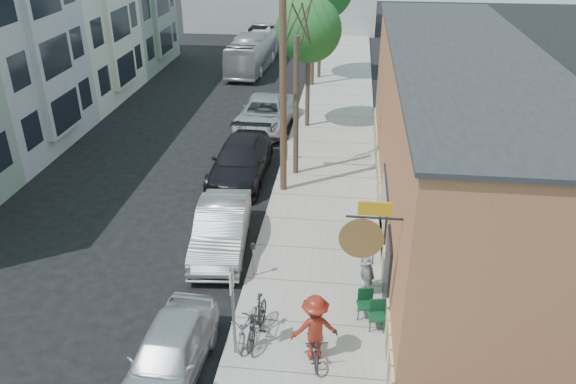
# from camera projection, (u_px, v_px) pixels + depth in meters

# --- Properties ---
(ground) EXTENTS (120.00, 120.00, 0.00)m
(ground) POSITION_uv_depth(u_px,v_px,m) (187.00, 277.00, 18.71)
(ground) COLOR black
(sidewalk) EXTENTS (4.50, 58.00, 0.15)m
(sidewalk) POSITION_uv_depth(u_px,v_px,m) (330.00, 151.00, 27.94)
(sidewalk) COLOR #A29E96
(sidewalk) RESTS_ON ground
(cafe_building) EXTENTS (6.60, 20.20, 6.61)m
(cafe_building) POSITION_uv_depth(u_px,v_px,m) (454.00, 140.00, 20.68)
(cafe_building) COLOR #A7613E
(cafe_building) RESTS_ON ground
(apartment_row) EXTENTS (6.30, 32.00, 9.00)m
(apartment_row) POSITION_uv_depth(u_px,v_px,m) (37.00, 40.00, 30.20)
(apartment_row) COLOR gray
(apartment_row) RESTS_ON ground
(sign_post) EXTENTS (0.07, 0.45, 2.80)m
(sign_post) POSITION_uv_depth(u_px,v_px,m) (233.00, 303.00, 14.60)
(sign_post) COLOR slate
(sign_post) RESTS_ON sidewalk
(parking_meter_near) EXTENTS (0.14, 0.14, 1.24)m
(parking_meter_near) POSITION_uv_depth(u_px,v_px,m) (253.00, 254.00, 18.15)
(parking_meter_near) COLOR slate
(parking_meter_near) RESTS_ON sidewalk
(parking_meter_far) EXTENTS (0.14, 0.14, 1.24)m
(parking_meter_far) POSITION_uv_depth(u_px,v_px,m) (287.00, 144.00, 26.41)
(parking_meter_far) COLOR slate
(parking_meter_far) RESTS_ON sidewalk
(utility_pole_near) EXTENTS (3.57, 0.28, 10.00)m
(utility_pole_near) POSITION_uv_depth(u_px,v_px,m) (281.00, 68.00, 21.71)
(utility_pole_near) COLOR #503A28
(utility_pole_near) RESTS_ON sidewalk
(utility_pole_far) EXTENTS (1.80, 0.28, 10.00)m
(utility_pole_far) POSITION_uv_depth(u_px,v_px,m) (313.00, 4.00, 35.53)
(utility_pole_far) COLOR #503A28
(utility_pole_far) RESTS_ON sidewalk
(tree_bare) EXTENTS (0.24, 0.24, 6.15)m
(tree_bare) POSITION_uv_depth(u_px,v_px,m) (296.00, 108.00, 24.17)
(tree_bare) COLOR #44392C
(tree_bare) RESTS_ON sidewalk
(tree_leafy_mid) EXTENTS (3.39, 3.39, 6.88)m
(tree_leafy_mid) POSITION_uv_depth(u_px,v_px,m) (309.00, 30.00, 28.59)
(tree_leafy_mid) COLOR #44392C
(tree_leafy_mid) RESTS_ON sidewalk
(patio_chair_a) EXTENTS (0.58, 0.58, 0.88)m
(patio_chair_a) POSITION_uv_depth(u_px,v_px,m) (377.00, 316.00, 16.04)
(patio_chair_a) COLOR #103C22
(patio_chair_a) RESTS_ON sidewalk
(patio_chair_b) EXTENTS (0.58, 0.58, 0.88)m
(patio_chair_b) POSITION_uv_depth(u_px,v_px,m) (365.00, 305.00, 16.50)
(patio_chair_b) COLOR #103C22
(patio_chair_b) RESTS_ON sidewalk
(patron_grey) EXTENTS (0.71, 0.85, 1.98)m
(patron_grey) POSITION_uv_depth(u_px,v_px,m) (367.00, 266.00, 17.31)
(patron_grey) COLOR gray
(patron_grey) RESTS_ON sidewalk
(cyclist) EXTENTS (1.42, 1.03, 1.98)m
(cyclist) POSITION_uv_depth(u_px,v_px,m) (315.00, 328.00, 14.78)
(cyclist) COLOR maroon
(cyclist) RESTS_ON sidewalk
(cyclist_bike) EXTENTS (0.91, 1.81, 0.91)m
(cyclist_bike) POSITION_uv_depth(u_px,v_px,m) (314.00, 343.00, 15.03)
(cyclist_bike) COLOR black
(cyclist_bike) RESTS_ON sidewalk
(parked_bike_a) EXTENTS (0.78, 2.05, 1.21)m
(parked_bike_a) POSITION_uv_depth(u_px,v_px,m) (257.00, 320.00, 15.66)
(parked_bike_a) COLOR black
(parked_bike_a) RESTS_ON sidewalk
(parked_bike_b) EXTENTS (0.82, 1.81, 0.92)m
(parked_bike_b) POSITION_uv_depth(u_px,v_px,m) (248.00, 325.00, 15.68)
(parked_bike_b) COLOR slate
(parked_bike_b) RESTS_ON sidewalk
(car_0) EXTENTS (1.95, 4.46, 1.50)m
(car_0) POSITION_uv_depth(u_px,v_px,m) (169.00, 354.00, 14.48)
(car_0) COLOR #B6B6BE
(car_0) RESTS_ON ground
(car_1) EXTENTS (2.19, 5.10, 1.63)m
(car_1) POSITION_uv_depth(u_px,v_px,m) (221.00, 229.00, 19.89)
(car_1) COLOR #ABAFB3
(car_1) RESTS_ON ground
(car_2) EXTENTS (2.38, 5.77, 1.67)m
(car_2) POSITION_uv_depth(u_px,v_px,m) (241.00, 161.00, 25.08)
(car_2) COLOR black
(car_2) RESTS_ON ground
(car_3) EXTENTS (3.09, 6.06, 1.64)m
(car_3) POSITION_uv_depth(u_px,v_px,m) (265.00, 114.00, 30.65)
(car_3) COLOR #B5B8BD
(car_3) RESTS_ON ground
(bus) EXTENTS (2.75, 9.53, 2.62)m
(bus) POSITION_uv_depth(u_px,v_px,m) (254.00, 50.00, 41.61)
(bus) COLOR silver
(bus) RESTS_ON ground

